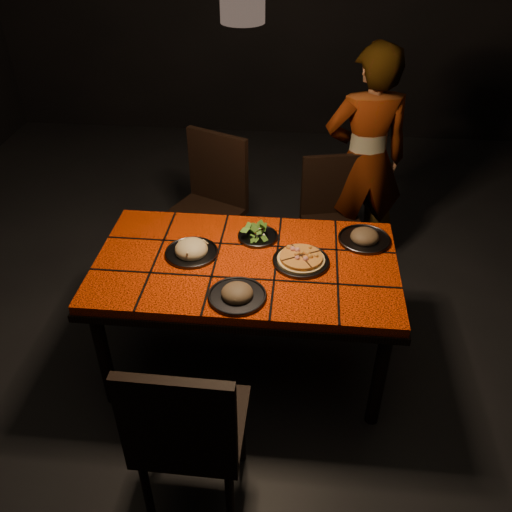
# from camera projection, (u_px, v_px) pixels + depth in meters

# --- Properties ---
(room_shell) EXTENTS (6.04, 7.04, 3.08)m
(room_shell) POSITION_uv_depth(u_px,v_px,m) (244.00, 127.00, 2.43)
(room_shell) COLOR black
(room_shell) RESTS_ON ground
(dining_table) EXTENTS (1.62, 0.92, 0.75)m
(dining_table) POSITION_uv_depth(u_px,v_px,m) (246.00, 273.00, 2.91)
(dining_table) COLOR #EA3607
(dining_table) RESTS_ON ground
(chair_near) EXTENTS (0.46, 0.46, 1.00)m
(chair_near) POSITION_uv_depth(u_px,v_px,m) (187.00, 430.00, 2.22)
(chair_near) COLOR black
(chair_near) RESTS_ON ground
(chair_far_left) EXTENTS (0.61, 0.61, 1.02)m
(chair_far_left) POSITION_uv_depth(u_px,v_px,m) (210.00, 198.00, 3.74)
(chair_far_left) COLOR black
(chair_far_left) RESTS_ON ground
(chair_far_right) EXTENTS (0.48, 0.48, 0.88)m
(chair_far_right) POSITION_uv_depth(u_px,v_px,m) (332.00, 212.00, 3.75)
(chair_far_right) COLOR black
(chair_far_right) RESTS_ON ground
(diner) EXTENTS (0.65, 0.49, 1.61)m
(diner) POSITION_uv_depth(u_px,v_px,m) (365.00, 161.00, 3.72)
(diner) COLOR brown
(diner) RESTS_ON ground
(pendant_lamp) EXTENTS (0.18, 0.18, 1.06)m
(pendant_lamp) POSITION_uv_depth(u_px,v_px,m) (242.00, 2.00, 2.13)
(pendant_lamp) COLOR black
(pendant_lamp) RESTS_ON room_shell
(plate_pizza) EXTENTS (0.34, 0.34, 0.04)m
(plate_pizza) POSITION_uv_depth(u_px,v_px,m) (301.00, 260.00, 2.85)
(plate_pizza) COLOR #38373C
(plate_pizza) RESTS_ON dining_table
(plate_pasta) EXTENTS (0.29, 0.29, 0.09)m
(plate_pasta) POSITION_uv_depth(u_px,v_px,m) (191.00, 250.00, 2.91)
(plate_pasta) COLOR #38373C
(plate_pasta) RESTS_ON dining_table
(plate_salad) EXTENTS (0.23, 0.23, 0.07)m
(plate_salad) POSITION_uv_depth(u_px,v_px,m) (258.00, 234.00, 3.03)
(plate_salad) COLOR #38373C
(plate_salad) RESTS_ON dining_table
(plate_mushroom_a) EXTENTS (0.29, 0.29, 0.09)m
(plate_mushroom_a) POSITION_uv_depth(u_px,v_px,m) (237.00, 293.00, 2.61)
(plate_mushroom_a) COLOR #38373C
(plate_mushroom_a) RESTS_ON dining_table
(plate_mushroom_b) EXTENTS (0.29, 0.29, 0.10)m
(plate_mushroom_b) POSITION_uv_depth(u_px,v_px,m) (365.00, 237.00, 3.01)
(plate_mushroom_b) COLOR #38373C
(plate_mushroom_b) RESTS_ON dining_table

